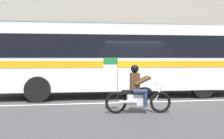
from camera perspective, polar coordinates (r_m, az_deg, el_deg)
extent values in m
plane|color=#3D3D3F|center=(10.72, 5.28, -6.94)|extent=(60.00, 60.00, 0.00)
cube|color=#A39E93|center=(15.67, 0.89, -3.62)|extent=(28.00, 3.80, 0.15)
cube|color=silver|center=(10.14, 6.08, -7.47)|extent=(26.60, 0.14, 0.01)
cube|color=gray|center=(18.15, -0.28, 13.04)|extent=(28.00, 0.80, 10.12)
cube|color=#4C606B|center=(17.50, -0.08, 8.41)|extent=(25.76, 0.10, 1.40)
cube|color=white|center=(11.69, 2.75, 2.38)|extent=(12.24, 2.88, 2.70)
cube|color=black|center=(11.70, 2.76, 5.08)|extent=(11.27, 2.90, 0.96)
cube|color=orange|center=(11.69, 2.75, 1.40)|extent=(12.00, 2.91, 0.28)
cube|color=silver|center=(11.77, 2.77, 9.26)|extent=(11.99, 2.75, 0.16)
cylinder|color=black|center=(10.49, -16.70, -4.38)|extent=(1.04, 0.30, 1.04)
cylinder|color=black|center=(11.78, 20.12, -3.67)|extent=(1.04, 0.30, 1.04)
torus|color=black|center=(8.28, 11.04, -7.40)|extent=(0.70, 0.15, 0.69)
torus|color=black|center=(8.04, 0.90, -7.65)|extent=(0.70, 0.15, 0.69)
cube|color=silver|center=(8.10, 5.70, -6.86)|extent=(0.66, 0.33, 0.36)
ellipsoid|color=black|center=(8.10, 7.46, -4.87)|extent=(0.50, 0.32, 0.24)
cube|color=black|center=(8.04, 4.30, -5.20)|extent=(0.58, 0.30, 0.12)
cylinder|color=silver|center=(8.22, 10.66, -5.35)|extent=(0.28, 0.08, 0.58)
cylinder|color=silver|center=(8.16, 10.13, -3.14)|extent=(0.09, 0.64, 0.04)
cylinder|color=silver|center=(7.91, 3.73, -7.45)|extent=(0.56, 0.13, 0.09)
cube|color=#4C2D19|center=(8.02, 5.23, -2.78)|extent=(0.31, 0.38, 0.56)
sphere|color=black|center=(7.99, 5.24, 0.15)|extent=(0.26, 0.26, 0.26)
cylinder|color=#232D4C|center=(8.25, 5.99, -4.73)|extent=(0.43, 0.18, 0.15)
cylinder|color=#232D4C|center=(8.31, 7.21, -6.35)|extent=(0.13, 0.13, 0.46)
cylinder|color=#232D4C|center=(7.90, 6.43, -5.06)|extent=(0.43, 0.18, 0.15)
cylinder|color=#232D4C|center=(7.96, 7.70, -6.75)|extent=(0.13, 0.13, 0.46)
cylinder|color=#4C2D19|center=(8.25, 6.66, -2.36)|extent=(0.52, 0.15, 0.32)
cylinder|color=#4C2D19|center=(7.86, 7.18, -2.61)|extent=(0.52, 0.15, 0.32)
cylinder|color=olive|center=(7.94, 1.27, -1.92)|extent=(0.02, 0.02, 1.25)
cube|color=#197233|center=(7.90, -0.39, 1.87)|extent=(0.44, 0.06, 0.20)
cube|color=white|center=(7.90, -0.39, 0.42)|extent=(0.44, 0.06, 0.20)
cylinder|color=#4C8C3F|center=(15.31, 11.23, -2.44)|extent=(0.22, 0.22, 0.58)
sphere|color=#4C8C3F|center=(15.28, 11.24, -1.10)|extent=(0.20, 0.20, 0.20)
cylinder|color=#4C8C3F|center=(15.17, 11.41, -2.38)|extent=(0.09, 0.10, 0.09)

